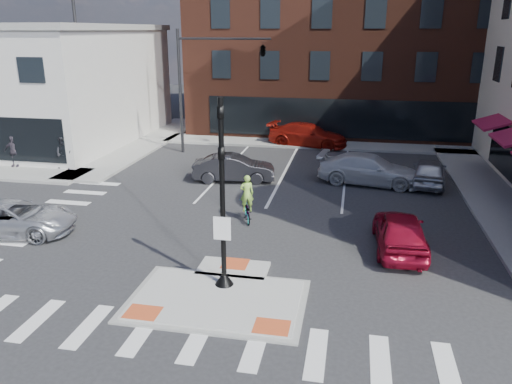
% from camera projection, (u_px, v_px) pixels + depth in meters
% --- Properties ---
extents(ground, '(120.00, 120.00, 0.00)m').
position_uv_depth(ground, '(221.00, 293.00, 15.75)').
color(ground, '#28282B').
rests_on(ground, ground).
extents(refuge_island, '(5.40, 4.65, 0.13)m').
position_uv_depth(refuge_island, '(219.00, 296.00, 15.49)').
color(refuge_island, gray).
rests_on(refuge_island, ground).
extents(sidewalk_nw, '(23.50, 20.50, 0.15)m').
position_uv_depth(sidewalk_nw, '(36.00, 154.00, 33.07)').
color(sidewalk_nw, gray).
rests_on(sidewalk_nw, ground).
extents(sidewalk_e, '(3.00, 24.00, 0.15)m').
position_uv_depth(sidewalk_e, '(503.00, 208.00, 23.06)').
color(sidewalk_e, gray).
rests_on(sidewalk_e, ground).
extents(sidewalk_n, '(26.00, 3.00, 0.15)m').
position_uv_depth(sidewalk_n, '(341.00, 145.00, 35.69)').
color(sidewalk_n, gray).
rests_on(sidewalk_n, ground).
extents(building_nw, '(20.40, 16.40, 14.40)m').
position_uv_depth(building_nw, '(4.00, 82.00, 37.12)').
color(building_nw, silver).
rests_on(building_nw, ground).
extents(building_n, '(24.40, 18.40, 15.50)m').
position_uv_depth(building_n, '(350.00, 31.00, 42.61)').
color(building_n, '#4D2318').
rests_on(building_n, ground).
extents(building_far_left, '(10.00, 12.00, 10.00)m').
position_uv_depth(building_far_left, '(296.00, 54.00, 63.43)').
color(building_far_left, slate).
rests_on(building_far_left, ground).
extents(building_far_right, '(12.00, 12.00, 12.00)m').
position_uv_depth(building_far_right, '(401.00, 46.00, 62.60)').
color(building_far_right, brown).
rests_on(building_far_right, ground).
extents(signal_pole, '(0.60, 0.60, 5.98)m').
position_uv_depth(signal_pole, '(223.00, 219.00, 15.38)').
color(signal_pole, black).
rests_on(signal_pole, refuge_island).
extents(mast_arm_signal, '(6.10, 2.24, 8.00)m').
position_uv_depth(mast_arm_signal, '(240.00, 59.00, 31.25)').
color(mast_arm_signal, black).
rests_on(mast_arm_signal, ground).
extents(silver_suv, '(5.24, 2.99, 1.38)m').
position_uv_depth(silver_suv, '(13.00, 218.00, 20.14)').
color(silver_suv, silver).
rests_on(silver_suv, ground).
extents(red_sedan, '(1.95, 4.51, 1.52)m').
position_uv_depth(red_sedan, '(400.00, 231.00, 18.64)').
color(red_sedan, maroon).
rests_on(red_sedan, ground).
extents(white_pickup, '(5.74, 3.03, 1.59)m').
position_uv_depth(white_pickup, '(369.00, 169.00, 26.75)').
color(white_pickup, silver).
rests_on(white_pickup, ground).
extents(bg_car_dark, '(4.63, 2.23, 1.46)m').
position_uv_depth(bg_car_dark, '(234.00, 168.00, 27.24)').
color(bg_car_dark, '#222227').
rests_on(bg_car_dark, ground).
extents(bg_car_silver, '(2.27, 4.44, 1.45)m').
position_uv_depth(bg_car_silver, '(429.00, 171.00, 26.63)').
color(bg_car_silver, silver).
rests_on(bg_car_silver, ground).
extents(bg_car_red, '(5.95, 3.38, 1.63)m').
position_uv_depth(bg_car_red, '(308.00, 135.00, 35.43)').
color(bg_car_red, '#9B170E').
rests_on(bg_car_red, ground).
extents(cyclist, '(1.04, 1.70, 2.07)m').
position_uv_depth(cyclist, '(247.00, 206.00, 21.53)').
color(cyclist, '#3F3F44').
rests_on(cyclist, ground).
extents(pedestrian_a, '(1.00, 0.81, 1.96)m').
position_uv_depth(pedestrian_a, '(64.00, 153.00, 28.92)').
color(pedestrian_a, black).
rests_on(pedestrian_a, sidewalk_nw).
extents(pedestrian_b, '(1.16, 0.65, 1.86)m').
position_uv_depth(pedestrian_b, '(14.00, 151.00, 29.54)').
color(pedestrian_b, '#37313C').
rests_on(pedestrian_b, sidewalk_nw).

